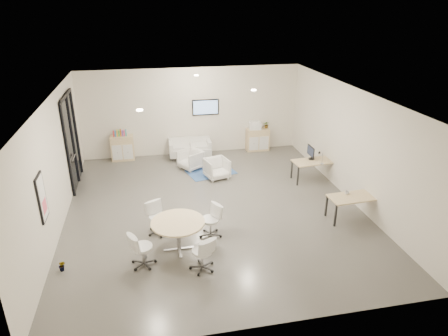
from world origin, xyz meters
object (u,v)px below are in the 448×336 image
desk_rear (313,163)px  loveseat (190,148)px  sideboard_left (123,148)px  sideboard_right (257,140)px  armchair_left (191,159)px  round_table (178,225)px  desk_front (353,199)px  armchair_right (217,168)px

desk_rear → loveseat: bearing=136.3°
desk_rear → sideboard_left: bearing=148.3°
sideboard_right → armchair_left: (-2.75, -1.30, -0.07)m
sideboard_right → round_table: 7.08m
loveseat → desk_front: loveseat is taller
desk_front → armchair_right: bearing=128.7°
armchair_right → desk_front: (3.02, -3.31, 0.23)m
sideboard_right → armchair_left: bearing=-154.7°
loveseat → desk_front: 6.52m
sideboard_left → desk_front: bearing=-42.5°
sideboard_left → sideboard_right: sideboard_left is taller
sideboard_left → loveseat: bearing=-3.6°
desk_rear → round_table: (-4.59, -3.03, 0.06)m
sideboard_right → armchair_right: 3.01m
loveseat → armchair_right: bearing=-71.0°
sideboard_left → armchair_right: size_ratio=1.26×
sideboard_right → sideboard_left: bearing=-180.0°
loveseat → desk_front: bearing=-53.7°
loveseat → armchair_right: size_ratio=2.16×
loveseat → desk_rear: desk_rear is taller
armchair_right → desk_rear: (2.98, -0.80, 0.24)m
sideboard_left → desk_front: (6.07, -5.55, 0.14)m
armchair_left → desk_front: size_ratio=0.55×
desk_rear → desk_front: size_ratio=1.03×
sideboard_left → loveseat: 2.44m
sideboard_right → round_table: size_ratio=0.70×
sideboard_left → desk_front: sideboard_left is taller
sideboard_left → round_table: bearing=-76.7°
armchair_right → desk_rear: armchair_right is taller
desk_rear → desk_front: bearing=-94.2°
sideboard_right → desk_rear: sideboard_right is taller
loveseat → sideboard_right: bearing=5.6°
sideboard_right → desk_rear: 3.20m
armchair_left → loveseat: bearing=142.3°
desk_rear → sideboard_right: bearing=102.7°
sideboard_right → armchair_left: 3.04m
sideboard_right → desk_rear: bearing=-72.3°
sideboard_left → sideboard_right: (5.06, 0.00, -0.02)m
sideboard_right → loveseat: size_ratio=0.55×
sideboard_left → desk_rear: 6.76m
sideboard_right → desk_front: (1.01, -5.56, 0.16)m
sideboard_right → round_table: bearing=-120.8°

